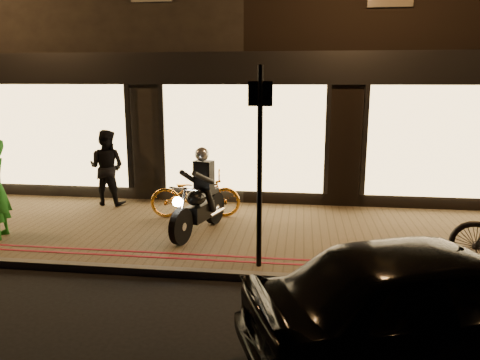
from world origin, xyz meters
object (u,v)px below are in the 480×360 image
bicycle_gold (195,194)px  motorcycle (200,200)px  parked_car (438,302)px  sign_post (260,158)px

bicycle_gold → motorcycle: bearing=-172.6°
bicycle_gold → parked_car: 5.72m
parked_car → motorcycle: bearing=21.7°
sign_post → parked_car: bearing=-45.4°
sign_post → bicycle_gold: size_ratio=1.63×
motorcycle → sign_post: 2.17m
motorcycle → parked_car: motorcycle is taller
motorcycle → sign_post: size_ratio=0.63×
parked_car → bicycle_gold: bearing=17.4°
motorcycle → parked_car: 4.80m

